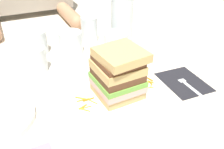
{
  "coord_description": "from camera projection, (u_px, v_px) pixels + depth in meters",
  "views": [
    {
      "loc": [
        -0.22,
        -0.44,
        0.38
      ],
      "look_at": [
        0.01,
        0.04,
        0.06
      ],
      "focal_mm": 38.9,
      "sensor_mm": 36.0,
      "label": 1
    }
  ],
  "objects": [
    {
      "name": "carrot_shred_15",
      "position": [
        150.0,
        79.0,
        0.67
      ],
      "size": [
        0.01,
        0.02,
        0.0
      ],
      "primitive_type": "cylinder",
      "rotation": [
        0.0,
        1.57,
        1.85
      ],
      "color": "orange",
      "rests_on": "main_plate"
    },
    {
      "name": "carrot_shred_3",
      "position": [
        83.0,
        107.0,
        0.57
      ],
      "size": [
        0.02,
        0.01,
        0.0
      ],
      "primitive_type": "cylinder",
      "rotation": [
        0.0,
        1.57,
        0.38
      ],
      "color": "orange",
      "rests_on": "main_plate"
    },
    {
      "name": "carrot_shred_6",
      "position": [
        83.0,
        100.0,
        0.59
      ],
      "size": [
        0.03,
        0.0,
        0.0
      ],
      "primitive_type": "cylinder",
      "rotation": [
        0.0,
        1.57,
        3.09
      ],
      "color": "orange",
      "rests_on": "main_plate"
    },
    {
      "name": "ground_plane",
      "position": [
        115.0,
        101.0,
        0.62
      ],
      "size": [
        3.0,
        3.0,
        0.0
      ],
      "primitive_type": "plane",
      "color": "beige"
    },
    {
      "name": "carrot_shred_5",
      "position": [
        92.0,
        101.0,
        0.59
      ],
      "size": [
        0.02,
        0.03,
        0.0
      ],
      "primitive_type": "cylinder",
      "rotation": [
        0.0,
        1.57,
        5.21
      ],
      "color": "orange",
      "rests_on": "main_plate"
    },
    {
      "name": "carrot_shred_9",
      "position": [
        148.0,
        88.0,
        0.64
      ],
      "size": [
        0.03,
        0.01,
        0.0
      ],
      "primitive_type": "cylinder",
      "rotation": [
        0.0,
        1.57,
        5.97
      ],
      "color": "orange",
      "rests_on": "main_plate"
    },
    {
      "name": "empty_tumbler_3",
      "position": [
        36.0,
        60.0,
        0.73
      ],
      "size": [
        0.07,
        0.07,
        0.08
      ],
      "primitive_type": "cylinder",
      "color": "silver",
      "rests_on": "ground_plane"
    },
    {
      "name": "carrot_shred_0",
      "position": [
        81.0,
        98.0,
        0.6
      ],
      "size": [
        0.03,
        0.02,
        0.0
      ],
      "primitive_type": "cylinder",
      "rotation": [
        0.0,
        1.57,
        2.4
      ],
      "color": "orange",
      "rests_on": "main_plate"
    },
    {
      "name": "empty_tumbler_0",
      "position": [
        89.0,
        30.0,
        0.91
      ],
      "size": [
        0.06,
        0.06,
        0.09
      ],
      "primitive_type": "cylinder",
      "color": "silver",
      "rests_on": "ground_plane"
    },
    {
      "name": "fork",
      "position": [
        189.0,
        85.0,
        0.67
      ],
      "size": [
        0.02,
        0.17,
        0.0
      ],
      "color": "silver",
      "rests_on": "napkin_dark"
    },
    {
      "name": "knife",
      "position": [
        50.0,
        113.0,
        0.58
      ],
      "size": [
        0.04,
        0.2,
        0.0
      ],
      "color": "silver",
      "rests_on": "ground_plane"
    },
    {
      "name": "empty_tumbler_2",
      "position": [
        37.0,
        42.0,
        0.83
      ],
      "size": [
        0.07,
        0.07,
        0.08
      ],
      "primitive_type": "cylinder",
      "color": "silver",
      "rests_on": "ground_plane"
    },
    {
      "name": "juice_glass",
      "position": [
        116.0,
        46.0,
        0.81
      ],
      "size": [
        0.08,
        0.08,
        0.08
      ],
      "color": "white",
      "rests_on": "ground_plane"
    },
    {
      "name": "carrot_shred_2",
      "position": [
        89.0,
        99.0,
        0.59
      ],
      "size": [
        0.03,
        0.0,
        0.0
      ],
      "primitive_type": "cylinder",
      "rotation": [
        0.0,
        1.57,
        0.05
      ],
      "color": "orange",
      "rests_on": "main_plate"
    },
    {
      "name": "sandwich",
      "position": [
        118.0,
        73.0,
        0.59
      ],
      "size": [
        0.12,
        0.12,
        0.12
      ],
      "color": "tan",
      "rests_on": "main_plate"
    },
    {
      "name": "empty_tumbler_1",
      "position": [
        71.0,
        43.0,
        0.83
      ],
      "size": [
        0.08,
        0.08,
        0.08
      ],
      "primitive_type": "cylinder",
      "color": "silver",
      "rests_on": "ground_plane"
    },
    {
      "name": "carrot_shred_1",
      "position": [
        84.0,
        110.0,
        0.56
      ],
      "size": [
        0.02,
        0.02,
        0.0
      ],
      "primitive_type": "cylinder",
      "rotation": [
        0.0,
        1.57,
        5.45
      ],
      "color": "orange",
      "rests_on": "main_plate"
    },
    {
      "name": "carrot_shred_10",
      "position": [
        146.0,
        83.0,
        0.65
      ],
      "size": [
        0.02,
        0.01,
        0.0
      ],
      "primitive_type": "cylinder",
      "rotation": [
        0.0,
        1.57,
        0.17
      ],
      "color": "orange",
      "rests_on": "main_plate"
    },
    {
      "name": "carrot_shred_13",
      "position": [
        145.0,
        88.0,
        0.64
      ],
      "size": [
        0.01,
        0.02,
        0.0
      ],
      "primitive_type": "cylinder",
      "rotation": [
        0.0,
        1.57,
        1.08
      ],
      "color": "orange",
      "rests_on": "main_plate"
    },
    {
      "name": "main_plate",
      "position": [
        117.0,
        96.0,
        0.62
      ],
      "size": [
        0.27,
        0.27,
        0.02
      ],
      "primitive_type": "cylinder",
      "color": "white",
      "rests_on": "ground_plane"
    },
    {
      "name": "carrot_shred_12",
      "position": [
        150.0,
        83.0,
        0.66
      ],
      "size": [
        0.01,
        0.02,
        0.0
      ],
      "primitive_type": "cylinder",
      "rotation": [
        0.0,
        1.57,
        1.49
      ],
      "color": "orange",
      "rests_on": "main_plate"
    },
    {
      "name": "carrot_shred_14",
      "position": [
        140.0,
        82.0,
        0.66
      ],
      "size": [
        0.02,
        0.02,
        0.0
      ],
      "primitive_type": "cylinder",
      "rotation": [
        0.0,
        1.57,
        3.77
      ],
      "color": "orange",
      "rests_on": "main_plate"
    },
    {
      "name": "carrot_shred_16",
      "position": [
        151.0,
        84.0,
        0.65
      ],
      "size": [
        0.02,
        0.02,
        0.0
      ],
      "primitive_type": "cylinder",
      "rotation": [
        0.0,
        1.57,
        0.88
      ],
      "color": "orange",
      "rests_on": "main_plate"
    },
    {
      "name": "carrot_shred_7",
      "position": [
        147.0,
        81.0,
        0.66
      ],
      "size": [
        0.03,
        0.02,
        0.0
      ],
      "primitive_type": "cylinder",
      "rotation": [
        0.0,
        1.57,
        2.39
      ],
      "color": "orange",
      "rests_on": "main_plate"
    },
    {
      "name": "carrot_shred_8",
      "position": [
        151.0,
        82.0,
        0.66
      ],
      "size": [
        0.01,
        0.02,
        0.0
      ],
      "primitive_type": "cylinder",
      "rotation": [
        0.0,
        1.57,
        5.15
      ],
      "color": "orange",
      "rests_on": "main_plate"
    },
    {
      "name": "carrot_shred_4",
      "position": [
        85.0,
        108.0,
        0.57
      ],
      "size": [
        0.03,
        0.0,
        0.0
      ],
      "primitive_type": "cylinder",
      "rotation": [
        0.0,
        1.57,
        3.09
      ],
      "color": "orange",
      "rests_on": "main_plate"
    },
    {
      "name": "water_bottle",
      "position": [
        122.0,
        10.0,
        0.86
      ],
      "size": [
        0.08,
        0.08,
        0.28
      ],
      "color": "silver",
      "rests_on": "ground_plane"
    },
    {
      "name": "napkin_dark",
      "position": [
        184.0,
        82.0,
        0.69
      ],
      "size": [
        0.12,
        0.15,
        0.0
      ],
      "primitive_type": "cube",
      "rotation": [
        0.0,
        0.0,
        -0.06
      ],
      "color": "black",
      "rests_on": "ground_plane"
    },
    {
      "name": "carrot_shred_11",
      "position": [
        142.0,
        81.0,
        0.66
      ],
      "size": [
        0.02,
        0.03,
        0.0
      ],
      "primitive_type": "cylinder",
      "rotation": [
        0.0,
        1.57,
        0.91
      ],
      "color": "orange",
      "rests_on": "main_plate"
    }
  ]
}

